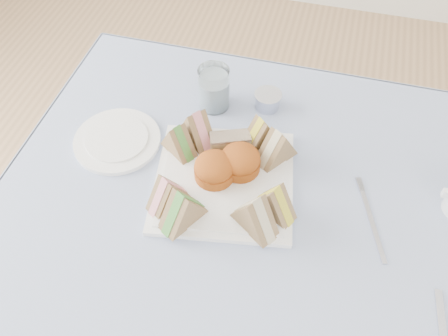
# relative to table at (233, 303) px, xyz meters

# --- Properties ---
(table) EXTENTS (0.90, 0.90, 0.74)m
(table) POSITION_rel_table_xyz_m (0.00, 0.00, 0.00)
(table) COLOR brown
(table) RESTS_ON floor
(tablecloth) EXTENTS (1.02, 1.02, 0.01)m
(tablecloth) POSITION_rel_table_xyz_m (0.00, 0.00, 0.37)
(tablecloth) COLOR #A4B1D8
(tablecloth) RESTS_ON table
(serving_plate) EXTENTS (0.33, 0.33, 0.01)m
(serving_plate) POSITION_rel_table_xyz_m (-0.05, 0.10, 0.38)
(serving_plate) COLOR white
(serving_plate) RESTS_ON tablecloth
(sandwich_fl_a) EXTENTS (0.08, 0.09, 0.08)m
(sandwich_fl_a) POSITION_rel_table_xyz_m (-0.14, 0.01, 0.43)
(sandwich_fl_a) COLOR brown
(sandwich_fl_a) RESTS_ON serving_plate
(sandwich_fl_b) EXTENTS (0.09, 0.11, 0.09)m
(sandwich_fl_b) POSITION_rel_table_xyz_m (-0.10, -0.02, 0.43)
(sandwich_fl_b) COLOR brown
(sandwich_fl_b) RESTS_ON serving_plate
(sandwich_fr_a) EXTENTS (0.10, 0.08, 0.08)m
(sandwich_fr_a) POSITION_rel_table_xyz_m (0.06, 0.05, 0.43)
(sandwich_fr_a) COLOR brown
(sandwich_fr_a) RESTS_ON serving_plate
(sandwich_fr_b) EXTENTS (0.11, 0.09, 0.09)m
(sandwich_fr_b) POSITION_rel_table_xyz_m (0.03, 0.01, 0.43)
(sandwich_fr_b) COLOR brown
(sandwich_fr_b) RESTS_ON serving_plate
(sandwich_bl_a) EXTENTS (0.09, 0.08, 0.08)m
(sandwich_bl_a) POSITION_rel_table_xyz_m (-0.16, 0.15, 0.43)
(sandwich_bl_a) COLOR brown
(sandwich_bl_a) RESTS_ON serving_plate
(sandwich_bl_b) EXTENTS (0.10, 0.10, 0.09)m
(sandwich_bl_b) POSITION_rel_table_xyz_m (-0.13, 0.19, 0.43)
(sandwich_bl_b) COLOR brown
(sandwich_bl_b) RESTS_ON serving_plate
(sandwich_br_a) EXTENTS (0.09, 0.10, 0.08)m
(sandwich_br_a) POSITION_rel_table_xyz_m (0.04, 0.18, 0.43)
(sandwich_br_a) COLOR brown
(sandwich_br_a) RESTS_ON serving_plate
(sandwich_br_b) EXTENTS (0.09, 0.09, 0.08)m
(sandwich_br_b) POSITION_rel_table_xyz_m (0.00, 0.21, 0.43)
(sandwich_br_b) COLOR brown
(sandwich_br_b) RESTS_ON serving_plate
(scone_left) EXTENTS (0.10, 0.10, 0.06)m
(scone_left) POSITION_rel_table_xyz_m (-0.07, 0.10, 0.42)
(scone_left) COLOR #A85318
(scone_left) RESTS_ON serving_plate
(scone_right) EXTENTS (0.11, 0.11, 0.06)m
(scone_right) POSITION_rel_table_xyz_m (-0.03, 0.13, 0.42)
(scone_right) COLOR #A85318
(scone_right) RESTS_ON serving_plate
(pastry_slice) EXTENTS (0.09, 0.06, 0.04)m
(pastry_slice) POSITION_rel_table_xyz_m (-0.06, 0.18, 0.41)
(pastry_slice) COLOR tan
(pastry_slice) RESTS_ON serving_plate
(side_plate) EXTENTS (0.20, 0.20, 0.01)m
(side_plate) POSITION_rel_table_xyz_m (-0.31, 0.15, 0.38)
(side_plate) COLOR white
(side_plate) RESTS_ON tablecloth
(water_glass) EXTENTS (0.09, 0.09, 0.11)m
(water_glass) POSITION_rel_table_xyz_m (-0.13, 0.32, 0.43)
(water_glass) COLOR white
(water_glass) RESTS_ON tablecloth
(tea_strainer) EXTENTS (0.08, 0.08, 0.04)m
(tea_strainer) POSITION_rel_table_xyz_m (-0.01, 0.34, 0.39)
(tea_strainer) COLOR silver
(tea_strainer) RESTS_ON tablecloth
(fork) EXTENTS (0.06, 0.16, 0.00)m
(fork) POSITION_rel_table_xyz_m (0.26, 0.07, 0.38)
(fork) COLOR silver
(fork) RESTS_ON tablecloth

